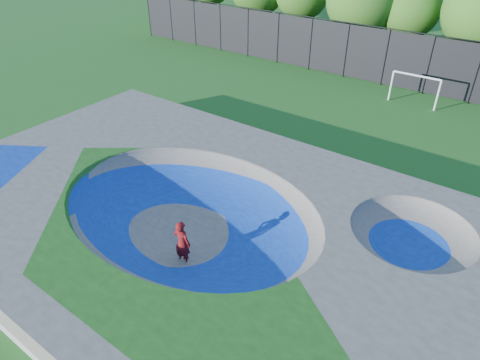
# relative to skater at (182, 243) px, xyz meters

# --- Properties ---
(ground) EXTENTS (120.00, 120.00, 0.00)m
(ground) POSITION_rel_skater_xyz_m (-0.89, 1.39, -0.94)
(ground) COLOR #1C5818
(ground) RESTS_ON ground
(skate_deck) EXTENTS (22.00, 14.00, 1.50)m
(skate_deck) POSITION_rel_skater_xyz_m (-0.89, 1.39, -0.19)
(skate_deck) COLOR gray
(skate_deck) RESTS_ON ground
(skater) EXTENTS (0.70, 0.48, 1.87)m
(skater) POSITION_rel_skater_xyz_m (0.00, 0.00, 0.00)
(skater) COLOR red
(skater) RESTS_ON ground
(skateboard) EXTENTS (0.81, 0.36, 0.05)m
(skateboard) POSITION_rel_skater_xyz_m (0.00, 0.00, -0.91)
(skateboard) COLOR black
(skateboard) RESTS_ON ground
(soccer_goal) EXTENTS (3.12, 0.12, 2.06)m
(soccer_goal) POSITION_rel_skater_xyz_m (2.09, 19.85, 0.49)
(soccer_goal) COLOR white
(soccer_goal) RESTS_ON ground
(fence) EXTENTS (48.09, 0.09, 4.04)m
(fence) POSITION_rel_skater_xyz_m (-0.89, 22.39, 1.16)
(fence) COLOR black
(fence) RESTS_ON ground
(treeline) EXTENTS (52.58, 6.77, 8.16)m
(treeline) POSITION_rel_skater_xyz_m (-3.80, 27.43, 3.92)
(treeline) COLOR #3F2D1F
(treeline) RESTS_ON ground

